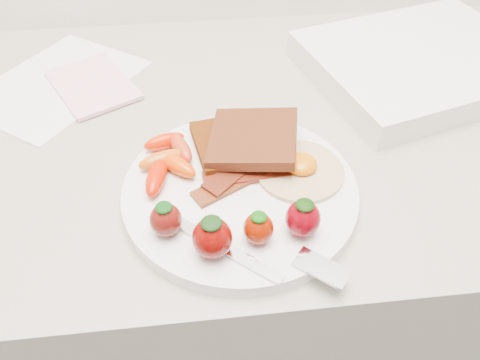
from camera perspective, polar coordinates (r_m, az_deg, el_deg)
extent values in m
cube|color=gray|center=(1.00, -1.00, -13.55)|extent=(2.00, 0.60, 0.90)
cylinder|color=white|center=(0.54, 0.00, -1.42)|extent=(0.27, 0.27, 0.02)
cube|color=#3A1406|center=(0.58, -0.69, 4.56)|extent=(0.11, 0.11, 0.01)
cube|color=#421A0A|center=(0.57, 1.62, 5.13)|extent=(0.12, 0.12, 0.02)
cylinder|color=beige|center=(0.55, 7.29, 1.15)|extent=(0.11, 0.11, 0.01)
ellipsoid|color=#D46A04|center=(0.55, 7.50, 1.94)|extent=(0.04, 0.04, 0.02)
cube|color=#4A160C|center=(0.54, -0.75, -0.22)|extent=(0.10, 0.07, 0.00)
cube|color=#4A0D09|center=(0.54, 0.84, 0.66)|extent=(0.10, 0.03, 0.00)
cube|color=#4A1D0C|center=(0.55, -0.12, 1.48)|extent=(0.09, 0.09, 0.00)
ellipsoid|color=#C45A0F|center=(0.56, -9.43, 2.49)|extent=(0.06, 0.04, 0.02)
ellipsoid|color=#E54201|center=(0.55, -7.77, 1.87)|extent=(0.06, 0.06, 0.02)
ellipsoid|color=#C51700|center=(0.54, -10.15, 0.42)|extent=(0.03, 0.07, 0.02)
ellipsoid|color=#BC3518|center=(0.57, -7.25, 3.94)|extent=(0.04, 0.06, 0.02)
ellipsoid|color=red|center=(0.58, -9.22, 4.65)|extent=(0.05, 0.03, 0.02)
ellipsoid|color=#580E0A|center=(0.48, -9.04, -4.82)|extent=(0.03, 0.03, 0.04)
ellipsoid|color=#093A0C|center=(0.47, -9.30, -3.32)|extent=(0.02, 0.02, 0.01)
ellipsoid|color=#620502|center=(0.46, -3.40, -7.07)|extent=(0.04, 0.04, 0.04)
ellipsoid|color=black|center=(0.44, -3.52, -5.26)|extent=(0.02, 0.02, 0.01)
ellipsoid|color=#781300|center=(0.47, 2.25, -5.93)|extent=(0.03, 0.03, 0.04)
ellipsoid|color=#0D4F07|center=(0.46, 2.32, -4.52)|extent=(0.02, 0.02, 0.01)
ellipsoid|color=#6A0009|center=(0.48, 7.67, -4.69)|extent=(0.04, 0.04, 0.04)
ellipsoid|color=black|center=(0.46, 7.92, -3.03)|extent=(0.02, 0.02, 0.01)
cube|color=white|center=(0.47, -1.61, -8.40)|extent=(0.11, 0.09, 0.00)
cube|color=silver|center=(0.47, 9.91, -10.48)|extent=(0.06, 0.05, 0.00)
cube|color=white|center=(0.78, -21.40, 10.92)|extent=(0.29, 0.30, 0.00)
cube|color=#FABACA|center=(0.75, -17.55, 11.02)|extent=(0.16, 0.18, 0.01)
cube|color=white|center=(0.79, 21.25, 13.22)|extent=(0.39, 0.34, 0.04)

